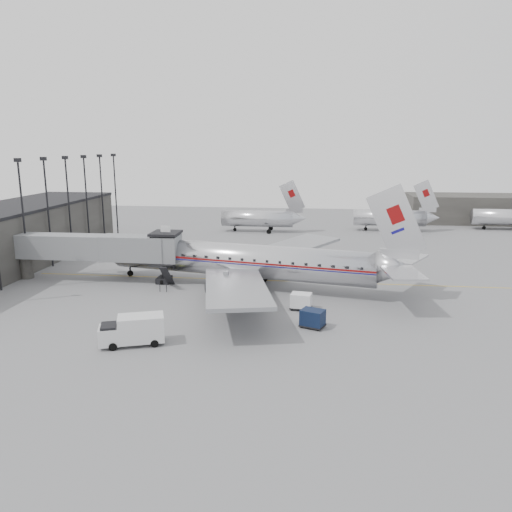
{
  "coord_description": "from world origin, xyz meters",
  "views": [
    {
      "loc": [
        9.18,
        -54.84,
        16.9
      ],
      "look_at": [
        2.02,
        5.8,
        3.2
      ],
      "focal_mm": 35.0,
      "sensor_mm": 36.0,
      "label": 1
    }
  ],
  "objects": [
    {
      "name": "terminal",
      "position": [
        -34.0,
        10.0,
        4.0
      ],
      "size": [
        12.0,
        46.0,
        8.0
      ],
      "primitive_type": "cube",
      "color": "#34322F",
      "rests_on": "ground"
    },
    {
      "name": "service_van",
      "position": [
        -6.06,
        -16.02,
        1.35
      ],
      "size": [
        5.84,
        3.75,
        2.57
      ],
      "rotation": [
        0.0,
        0.0,
        0.33
      ],
      "color": "silver",
      "rests_on": "ground"
    },
    {
      "name": "hangar",
      "position": [
        45.0,
        60.0,
        3.0
      ],
      "size": [
        30.0,
        12.0,
        6.0
      ],
      "primitive_type": "cube",
      "color": "#34322F",
      "rests_on": "ground"
    },
    {
      "name": "apron_line",
      "position": [
        3.0,
        6.0,
        0.01
      ],
      "size": [
        60.0,
        0.15,
        0.01
      ],
      "primitive_type": "cube",
      "rotation": [
        0.0,
        0.0,
        1.57
      ],
      "color": "gold",
      "rests_on": "ground"
    },
    {
      "name": "airliner",
      "position": [
        1.1,
        2.83,
        3.26
      ],
      "size": [
        40.52,
        37.18,
        12.96
      ],
      "rotation": [
        0.0,
        0.0,
        -0.2
      ],
      "color": "silver",
      "rests_on": "ground"
    },
    {
      "name": "floodlight_masts",
      "position": [
        -27.5,
        13.0,
        8.36
      ],
      "size": [
        0.9,
        42.25,
        15.25
      ],
      "color": "black",
      "rests_on": "ground"
    },
    {
      "name": "distant_aircraft_far",
      "position": [
        48.21,
        50.0,
        2.73
      ],
      "size": [
        16.39,
        3.2,
        10.26
      ],
      "color": "silver",
      "rests_on": "ground"
    },
    {
      "name": "ramp_worker",
      "position": [
        -8.7,
        3.0,
        0.89
      ],
      "size": [
        0.77,
        0.68,
        1.78
      ],
      "primitive_type": "imported",
      "rotation": [
        0.0,
        0.0,
        0.48
      ],
      "color": "#BCDE1A",
      "rests_on": "ground"
    },
    {
      "name": "baggage_cart_navy",
      "position": [
        9.27,
        -10.0,
        0.92
      ],
      "size": [
        2.67,
        2.38,
        1.73
      ],
      "rotation": [
        0.0,
        0.0,
        -0.39
      ],
      "color": "black",
      "rests_on": "ground"
    },
    {
      "name": "jet_bridge",
      "position": [
        -16.66,
        3.67,
        4.18
      ],
      "size": [
        21.0,
        6.2,
        7.1
      ],
      "color": "slate",
      "rests_on": "ground"
    },
    {
      "name": "baggage_cart_white",
      "position": [
        8.03,
        -4.85,
        0.91
      ],
      "size": [
        2.41,
        1.98,
        1.72
      ],
      "rotation": [
        0.0,
        0.0,
        -0.15
      ],
      "color": "white",
      "rests_on": "ground"
    },
    {
      "name": "distant_aircraft_mid",
      "position": [
        24.21,
        46.0,
        2.73
      ],
      "size": [
        16.39,
        3.2,
        10.26
      ],
      "color": "silver",
      "rests_on": "ground"
    },
    {
      "name": "ground",
      "position": [
        0.0,
        0.0,
        0.0
      ],
      "size": [
        160.0,
        160.0,
        0.0
      ],
      "primitive_type": "plane",
      "color": "slate",
      "rests_on": "ground"
    },
    {
      "name": "distant_aircraft_near",
      "position": [
        -1.79,
        42.0,
        2.73
      ],
      "size": [
        16.39,
        3.2,
        10.26
      ],
      "color": "silver",
      "rests_on": "ground"
    }
  ]
}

